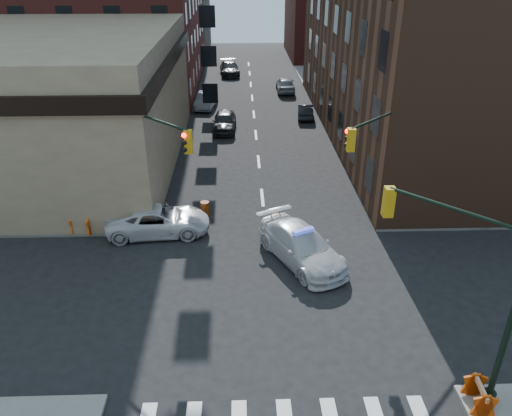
{
  "coord_description": "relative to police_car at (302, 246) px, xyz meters",
  "views": [
    {
      "loc": [
        -1.33,
        -17.91,
        13.58
      ],
      "look_at": [
        -0.58,
        4.29,
        2.2
      ],
      "focal_mm": 35.0,
      "sensor_mm": 36.0,
      "label": 1
    }
  ],
  "objects": [
    {
      "name": "signal_pole_ne",
      "position": [
        4.23,
        2.54,
        3.5
      ],
      "size": [
        3.67,
        3.58,
        8.0
      ],
      "rotation": [
        0.0,
        0.0,
        -2.36
      ],
      "color": "black",
      "rests_on": "sidewalk_ne"
    },
    {
      "name": "signal_pole_nw",
      "position": [
        -7.46,
        2.52,
        3.5
      ],
      "size": [
        3.58,
        3.67,
        8.0
      ],
      "rotation": [
        0.0,
        0.0,
        -0.79
      ],
      "color": "black",
      "rests_on": "sidewalk_nw"
    },
    {
      "name": "pickup",
      "position": [
        -7.41,
        2.99,
        -0.07
      ],
      "size": [
        5.67,
        2.96,
        1.52
      ],
      "primitive_type": "imported",
      "rotation": [
        0.0,
        0.0,
        1.65
      ],
      "color": "silver",
      "rests_on": "ground"
    },
    {
      "name": "pedestrian_b",
      "position": [
        -12.43,
        5.82,
        0.13
      ],
      "size": [
        0.85,
        0.69,
        1.62
      ],
      "primitive_type": "imported",
      "rotation": [
        0.0,
        0.0,
        -0.1
      ],
      "color": "black",
      "rests_on": "sidewalk_nw"
    },
    {
      "name": "pedestrian_a",
      "position": [
        -8.7,
        4.99,
        0.15
      ],
      "size": [
        0.67,
        0.51,
        1.67
      ],
      "primitive_type": "imported",
      "rotation": [
        0.0,
        0.0,
        -0.19
      ],
      "color": "black",
      "rests_on": "sidewalk_nw"
    },
    {
      "name": "parked_car_wdeep",
      "position": [
        -4.11,
        42.41,
        -0.03
      ],
      "size": [
        2.7,
        5.68,
        1.6
      ],
      "primitive_type": "imported",
      "rotation": [
        0.0,
        0.0,
        0.08
      ],
      "color": "black",
      "rests_on": "ground"
    },
    {
      "name": "sidewalk_ne",
      "position": [
        21.39,
        29.94,
        -0.76
      ],
      "size": [
        34.0,
        54.5,
        0.15
      ],
      "primitive_type": "cube",
      "color": "gray",
      "rests_on": "ground"
    },
    {
      "name": "ground",
      "position": [
        -1.61,
        -2.81,
        -0.83
      ],
      "size": [
        140.0,
        140.0,
        0.0
      ],
      "primitive_type": "plane",
      "color": "black",
      "rests_on": "ground"
    },
    {
      "name": "barricade_se_a",
      "position": [
        4.8,
        -9.21,
        -0.23
      ],
      "size": [
        0.69,
        1.25,
        0.91
      ],
      "primitive_type": null,
      "rotation": [
        0.0,
        0.0,
        1.5
      ],
      "color": "orange",
      "rests_on": "sidewalk_se"
    },
    {
      "name": "sidewalk_nw",
      "position": [
        -24.61,
        29.94,
        -0.76
      ],
      "size": [
        34.0,
        54.5,
        0.15
      ],
      "primitive_type": "cube",
      "color": "gray",
      "rests_on": "ground"
    },
    {
      "name": "barricade_nw_b",
      "position": [
        -11.46,
        2.89,
        -0.22
      ],
      "size": [
        1.34,
        0.84,
        0.94
      ],
      "primitive_type": null,
      "rotation": [
        0.0,
        0.0,
        -0.18
      ],
      "color": "red",
      "rests_on": "sidewalk_nw"
    },
    {
      "name": "pedestrian_c",
      "position": [
        -11.76,
        3.95,
        0.21
      ],
      "size": [
        1.12,
        0.89,
        1.78
      ],
      "primitive_type": "imported",
      "rotation": [
        0.0,
        0.0,
        0.51
      ],
      "color": "#1E252D",
      "rests_on": "sidewalk_nw"
    },
    {
      "name": "commercial_row_ne",
      "position": [
        11.39,
        19.69,
        6.17
      ],
      "size": [
        14.0,
        34.0,
        14.0
      ],
      "primitive_type": "cube",
      "color": "#4F2F1F",
      "rests_on": "ground"
    },
    {
      "name": "bank_building",
      "position": [
        -18.61,
        13.69,
        3.67
      ],
      "size": [
        22.0,
        22.0,
        9.0
      ],
      "primitive_type": "cube",
      "color": "#9C8866",
      "rests_on": "ground"
    },
    {
      "name": "barrel_bank",
      "position": [
        -5.02,
        4.87,
        -0.39
      ],
      "size": [
        0.66,
        0.66,
        0.89
      ],
      "primitive_type": "cylinder",
      "rotation": [
        0.0,
        0.0,
        0.41
      ],
      "color": "#F05B0B",
      "rests_on": "ground"
    },
    {
      "name": "signal_pole_se",
      "position": [
        4.43,
        -8.34,
        3.78
      ],
      "size": [
        5.4,
        5.27,
        8.0
      ],
      "rotation": [
        0.0,
        0.0,
        2.36
      ],
      "color": "black",
      "rests_on": "sidewalk_se"
    },
    {
      "name": "parked_car_wfar",
      "position": [
        -6.21,
        27.62,
        -0.09
      ],
      "size": [
        2.14,
        4.7,
        1.5
      ],
      "primitive_type": "imported",
      "rotation": [
        0.0,
        0.0,
        -0.13
      ],
      "color": "gray",
      "rests_on": "ground"
    },
    {
      "name": "filler_ne",
      "position": [
        12.39,
        55.19,
        5.17
      ],
      "size": [
        16.0,
        16.0,
        12.0
      ],
      "primitive_type": "cube",
      "color": "maroon",
      "rests_on": "ground"
    },
    {
      "name": "tree_ne_near",
      "position": [
        5.89,
        23.19,
        2.65
      ],
      "size": [
        3.0,
        3.0,
        4.85
      ],
      "color": "black",
      "rests_on": "sidewalk_ne"
    },
    {
      "name": "barrel_road",
      "position": [
        -1.08,
        3.06,
        -0.36
      ],
      "size": [
        0.57,
        0.57,
        0.95
      ],
      "primitive_type": "cylinder",
      "rotation": [
        0.0,
        0.0,
        0.06
      ],
      "color": "red",
      "rests_on": "ground"
    },
    {
      "name": "tree_ne_far",
      "position": [
        5.89,
        31.19,
        2.65
      ],
      "size": [
        3.0,
        3.0,
        4.85
      ],
      "color": "black",
      "rests_on": "sidewalk_ne"
    },
    {
      "name": "parked_car_efar",
      "position": [
        2.11,
        33.74,
        -0.02
      ],
      "size": [
        1.97,
        4.79,
        1.62
      ],
      "primitive_type": "imported",
      "rotation": [
        0.0,
        0.0,
        3.13
      ],
      "color": "gray",
      "rests_on": "ground"
    },
    {
      "name": "barricade_nw_a",
      "position": [
        -11.11,
        5.19,
        -0.25
      ],
      "size": [
        1.23,
        0.76,
        0.86
      ],
      "primitive_type": null,
      "rotation": [
        0.0,
        0.0,
        0.17
      ],
      "color": "red",
      "rests_on": "sidewalk_nw"
    },
    {
      "name": "parked_car_wnear",
      "position": [
        -4.25,
        20.47,
        -0.02
      ],
      "size": [
        2.07,
        4.82,
        1.62
      ],
      "primitive_type": "imported",
      "rotation": [
        0.0,
        0.0,
        -0.03
      ],
      "color": "black",
      "rests_on": "ground"
    },
    {
      "name": "police_car",
      "position": [
        0.0,
        0.0,
        0.0
      ],
      "size": [
        4.65,
        6.19,
        1.67
      ],
      "primitive_type": "imported",
      "rotation": [
        0.0,
        0.0,
        0.46
      ],
      "color": "silver",
      "rests_on": "ground"
    },
    {
      "name": "parked_car_enear",
      "position": [
        3.12,
        23.99,
        -0.2
      ],
      "size": [
        1.76,
        3.99,
        1.27
      ],
      "primitive_type": "imported",
      "rotation": [
        0.0,
        0.0,
        3.03
      ],
      "color": "black",
      "rests_on": "ground"
    }
  ]
}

